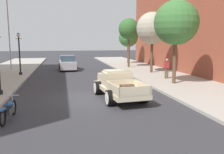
# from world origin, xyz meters

# --- Properties ---
(ground_plane) EXTENTS (140.00, 140.00, 0.00)m
(ground_plane) POSITION_xyz_m (0.00, 0.00, 0.00)
(ground_plane) COLOR #333338
(sidewalk_right) EXTENTS (5.50, 64.00, 0.15)m
(sidewalk_right) POSITION_xyz_m (7.25, 0.00, 0.07)
(sidewalk_right) COLOR #ADA89E
(sidewalk_right) RESTS_ON ground
(hotrod_truck_cream) EXTENTS (2.46, 5.04, 1.58)m
(hotrod_truck_cream) POSITION_xyz_m (1.55, -0.37, 0.75)
(hotrod_truck_cream) COLOR beige
(hotrod_truck_cream) RESTS_ON ground
(motorcycle_parked) EXTENTS (0.62, 2.12, 0.93)m
(motorcycle_parked) POSITION_xyz_m (-3.71, -3.32, 0.44)
(motorcycle_parked) COLOR black
(motorcycle_parked) RESTS_ON ground
(car_background_silver) EXTENTS (1.98, 4.36, 1.65)m
(car_background_silver) POSITION_xyz_m (-0.98, 13.55, 0.77)
(car_background_silver) COLOR #B7B7BC
(car_background_silver) RESTS_ON ground
(pedestrian_sidewalk_right) EXTENTS (0.53, 0.22, 1.65)m
(pedestrian_sidewalk_right) POSITION_xyz_m (6.91, 4.65, 1.09)
(pedestrian_sidewalk_right) COLOR brown
(pedestrian_sidewalk_right) RESTS_ON sidewalk_right
(street_lamp_far) EXTENTS (0.50, 0.32, 3.85)m
(street_lamp_far) POSITION_xyz_m (-5.33, 9.42, 2.39)
(street_lamp_far) COLOR black
(street_lamp_far) RESTS_ON sidewalk_left
(flagpole) EXTENTS (1.74, 0.16, 9.16)m
(flagpole) POSITION_xyz_m (-6.88, 14.27, 5.77)
(flagpole) COLOR #B2B2B7
(flagpole) RESTS_ON sidewalk_left
(street_tree_nearest) EXTENTS (3.17, 3.17, 5.96)m
(street_tree_nearest) POSITION_xyz_m (6.49, 2.46, 4.50)
(street_tree_nearest) COLOR brown
(street_tree_nearest) RESTS_ON sidewalk_right
(street_tree_second) EXTENTS (3.09, 3.09, 5.87)m
(street_tree_second) POSITION_xyz_m (7.12, 8.59, 4.46)
(street_tree_second) COLOR brown
(street_tree_second) RESTS_ON sidewalk_right
(street_tree_third) EXTENTS (2.47, 2.47, 5.76)m
(street_tree_third) POSITION_xyz_m (6.28, 13.90, 4.63)
(street_tree_third) COLOR brown
(street_tree_third) RESTS_ON sidewalk_right
(street_tree_farthest) EXTENTS (2.68, 2.68, 4.95)m
(street_tree_farthest) POSITION_xyz_m (7.56, 18.63, 3.74)
(street_tree_farthest) COLOR brown
(street_tree_farthest) RESTS_ON sidewalk_right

